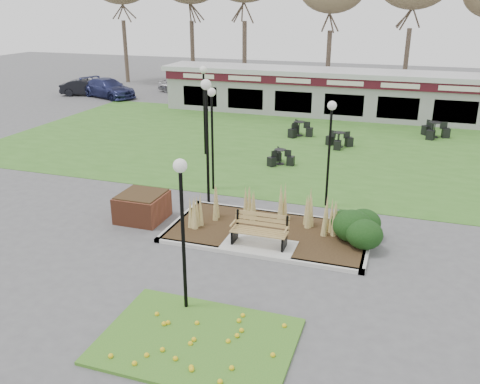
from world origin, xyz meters
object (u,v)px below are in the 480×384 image
(lamp_post_mid_right, at_px, (330,131))
(lamp_post_near_left, at_px, (212,117))
(bistro_set_c, at_px, (299,131))
(lamp_post_mid_left, at_px, (207,115))
(car_silver, at_px, (180,85))
(bistro_set_d, at_px, (339,142))
(car_blue, at_px, (108,88))
(food_pavilion, at_px, (347,93))
(park_bench, at_px, (260,230))
(lamp_post_far_left, at_px, (204,91))
(car_black, at_px, (85,87))
(bistro_set_a, at_px, (280,159))
(brick_planter, at_px, (142,206))
(bistro_set_b, at_px, (434,132))
(lamp_post_near_right, at_px, (182,203))

(lamp_post_mid_right, bearing_deg, lamp_post_near_left, 175.96)
(lamp_post_near_left, bearing_deg, bistro_set_c, 81.48)
(lamp_post_mid_left, relative_size, car_silver, 1.25)
(bistro_set_d, bearing_deg, lamp_post_near_left, -116.16)
(car_blue, bearing_deg, food_pavilion, -72.69)
(bistro_set_c, distance_m, car_blue, 17.99)
(bistro_set_d, bearing_deg, park_bench, -93.02)
(lamp_post_far_left, distance_m, bistro_set_d, 7.41)
(food_pavilion, bearing_deg, car_silver, 160.49)
(lamp_post_mid_right, bearing_deg, car_black, 142.10)
(lamp_post_mid_right, height_order, bistro_set_a, lamp_post_mid_right)
(brick_planter, bearing_deg, lamp_post_mid_right, 29.18)
(lamp_post_mid_left, bearing_deg, lamp_post_near_left, 104.06)
(lamp_post_near_left, bearing_deg, bistro_set_b, 53.37)
(car_blue, bearing_deg, car_black, 104.13)
(lamp_post_mid_right, bearing_deg, bistro_set_d, 94.97)
(lamp_post_mid_right, bearing_deg, brick_planter, -150.82)
(lamp_post_far_left, bearing_deg, car_black, 141.06)
(bistro_set_b, xyz_separation_m, bistro_set_c, (-7.07, -2.01, -0.02))
(bistro_set_c, bearing_deg, car_silver, 138.04)
(bistro_set_c, distance_m, car_silver, 16.48)
(food_pavilion, xyz_separation_m, car_blue, (-18.31, 1.04, -0.76))
(food_pavilion, xyz_separation_m, lamp_post_far_left, (-5.34, -11.00, 1.60))
(brick_planter, bearing_deg, car_blue, 124.83)
(lamp_post_mid_right, height_order, bistro_set_b, lamp_post_mid_right)
(bistro_set_a, xyz_separation_m, car_blue, (-16.82, 12.46, 0.47))
(park_bench, distance_m, lamp_post_far_left, 10.52)
(bistro_set_b, relative_size, bistro_set_d, 1.08)
(bistro_set_d, distance_m, car_black, 23.00)
(bistro_set_d, height_order, car_black, car_black)
(car_silver, distance_m, car_black, 7.49)
(lamp_post_mid_right, relative_size, lamp_post_far_left, 0.91)
(lamp_post_near_right, bearing_deg, bistro_set_d, 84.96)
(lamp_post_near_right, xyz_separation_m, lamp_post_mid_left, (-2.10, 6.70, 0.51))
(food_pavilion, relative_size, lamp_post_near_right, 6.44)
(bistro_set_a, bearing_deg, car_silver, 127.42)
(park_bench, bearing_deg, bistro_set_a, 100.20)
(bistro_set_a, height_order, bistro_set_c, bistro_set_c)
(brick_planter, relative_size, lamp_post_near_right, 0.39)
(brick_planter, xyz_separation_m, lamp_post_near_right, (3.64, -4.50, 2.31))
(lamp_post_mid_left, distance_m, lamp_post_far_left, 6.28)
(park_bench, height_order, lamp_post_near_right, lamp_post_near_right)
(car_black, bearing_deg, lamp_post_mid_left, -154.79)
(brick_planter, distance_m, bistro_set_b, 17.80)
(lamp_post_mid_left, bearing_deg, car_black, 134.43)
(lamp_post_near_left, distance_m, car_black, 24.22)
(bistro_set_b, distance_m, car_silver, 21.32)
(lamp_post_near_left, height_order, lamp_post_mid_right, lamp_post_near_left)
(lamp_post_far_left, bearing_deg, lamp_post_near_right, -69.81)
(bistro_set_b, bearing_deg, bistro_set_d, -142.15)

